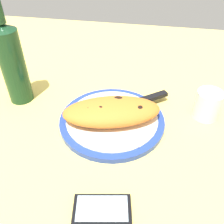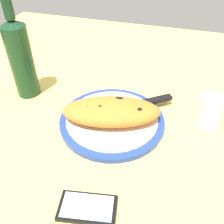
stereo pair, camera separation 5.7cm
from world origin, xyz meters
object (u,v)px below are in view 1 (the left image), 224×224
smartphone (102,210)px  fork (112,138)px  plate (112,120)px  wine_bottle (12,63)px  calzone (113,111)px  knife (143,101)px  water_glass (207,106)px

smartphone → fork: bearing=93.9°
plate → fork: size_ratio=1.68×
plate → smartphone: size_ratio=2.33×
plate → wine_bottle: bearing=168.2°
fork → plate: bearing=101.0°
calzone → smartphone: (2.33, -25.12, -4.01)cm
calzone → smartphone: bearing=-84.7°
calzone → fork: size_ratio=1.64×
smartphone → knife: bearing=81.8°
calzone → plate: bearing=127.3°
fork → knife: bearing=69.4°
calzone → smartphone: 25.54cm
knife → water_glass: water_glass is taller
plate → smartphone: 25.81cm
fork → wine_bottle: (-30.95, 13.94, 10.12)cm
plate → smartphone: bearing=-83.9°
knife → wine_bottle: 38.43cm
knife → wine_bottle: (-37.08, -2.41, 9.81)cm
knife → smartphone: bearing=-98.2°
wine_bottle → calzone: bearing=-12.6°
fork → water_glass: (23.75, 15.46, 1.45)cm
plate → water_glass: 26.54cm
calzone → knife: size_ratio=1.41×
plate → fork: bearing=-79.0°
plate → knife: size_ratio=1.45×
knife → water_glass: 17.68cm
knife → calzone: bearing=-128.5°
wine_bottle → knife: bearing=3.7°
smartphone → water_glass: size_ratio=1.51×
calzone → water_glass: (24.86, 8.20, -1.05)cm
calzone → wine_bottle: wine_bottle is taller
calzone → fork: (1.10, -7.26, -2.50)cm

